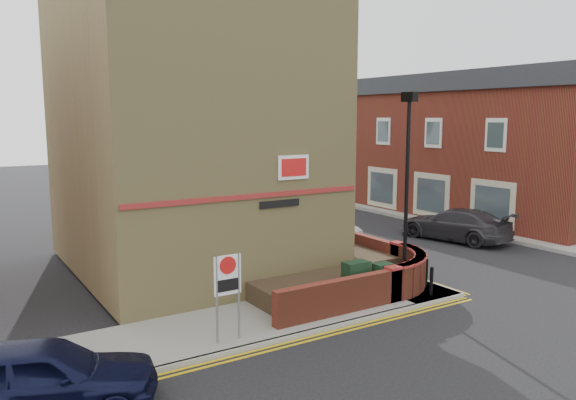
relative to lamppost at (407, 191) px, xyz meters
The scene contains 28 objects.
ground 3.90m from the lamppost, 143.13° to the right, with size 120.00×120.00×0.00m, color black.
pavement_corner 6.07m from the lamppost, behind, with size 13.00×3.00×0.12m, color gray.
pavement_main 15.17m from the lamppost, 88.45° to the left, with size 2.00×32.00×0.12m, color gray.
pavement_far 16.73m from the lamppost, 45.99° to the left, with size 4.00×40.00×0.12m, color gray.
kerb_side 6.18m from the lamppost, 166.76° to the right, with size 13.00×0.15×0.12m, color gray.
kerb_main_near 15.22m from the lamppost, 84.60° to the left, with size 0.15×32.00×0.12m, color gray.
kerb_main_far 15.44m from the lamppost, 51.46° to the left, with size 0.15×40.00×0.12m, color gray.
yellow_lines_side 6.27m from the lamppost, 164.13° to the right, with size 13.00×0.28×0.01m, color gold.
yellow_lines_main 15.26m from the lamppost, 83.64° to the left, with size 0.28×32.00×0.01m, color gold.
corner_building 8.62m from the lamppost, 123.16° to the left, with size 8.95×10.40×13.60m.
garden_wall 3.93m from the lamppost, 140.91° to the left, with size 6.80×6.00×1.20m, color maroon, non-canonical shape.
lamppost is the anchor object (origin of this frame).
utility_cabinet_large 3.24m from the lamppost, behind, with size 0.80×0.45×1.20m, color black.
utility_cabinet_small 2.90m from the lamppost, 169.70° to the right, with size 0.55×0.40×1.10m, color black.
bollard_near 2.91m from the lamppost, 63.43° to the right, with size 0.11×0.11×0.90m, color black.
bollard_far 2.95m from the lamppost, ahead, with size 0.11×0.11×0.90m, color black.
zone_sign 6.85m from the lamppost, behind, with size 0.72×0.07×2.20m.
far_terrace 20.41m from the lamppost, 50.77° to the left, with size 5.40×30.40×8.00m.
far_terrace_cream 39.00m from the lamppost, 70.68° to the left, with size 5.40×12.40×8.00m.
tree_near 12.92m from the lamppost, 88.22° to the left, with size 3.64×3.65×6.70m.
tree_mid 20.93m from the lamppost, 88.90° to the left, with size 4.03×4.03×7.42m.
tree_far 28.89m from the lamppost, 89.21° to the left, with size 3.81×3.81×7.00m.
traffic_light_assembly 23.82m from the lamppost, 88.07° to the left, with size 0.20×0.16×4.20m.
navy_hatchback 11.47m from the lamppost, behind, with size 1.73×4.30×1.47m, color black.
silver_car_near 8.49m from the lamppost, 73.00° to the left, with size 1.39×4.00×1.32m, color #B3B6BB.
red_car_main 19.76m from the lamppost, 84.14° to the left, with size 2.26×4.91×1.36m, color maroon.
grey_car_far 9.31m from the lamppost, 31.31° to the left, with size 2.09×5.14×1.49m, color #312F35.
silver_car_far 19.52m from the lamppost, 67.29° to the left, with size 1.66×4.12×1.40m, color #A3A5AB.
Camera 1 is at (-10.84, -11.60, 5.67)m, focal length 35.00 mm.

